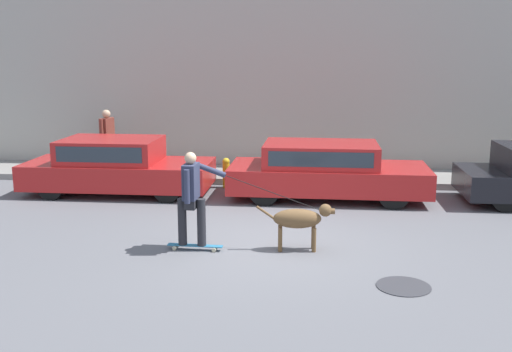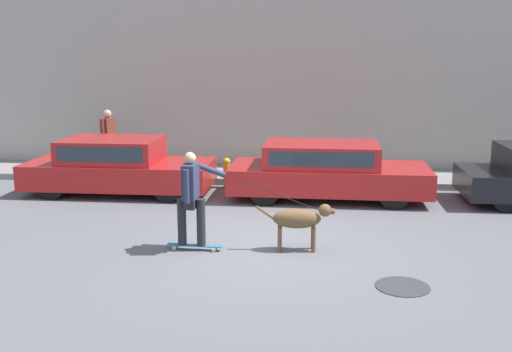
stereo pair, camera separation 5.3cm
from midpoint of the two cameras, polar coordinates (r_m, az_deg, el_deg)
name	(u,v)px [view 1 (the left image)]	position (r m, az deg, el deg)	size (l,w,h in m)	color
ground_plane	(266,244)	(10.42, 0.81, -6.52)	(36.00, 36.00, 0.00)	slate
back_wall	(289,67)	(16.54, 3.06, 10.32)	(32.00, 0.30, 5.73)	#ADA89E
sidewalk_curb	(285,176)	(15.74, 2.72, 0.03)	(30.00, 1.90, 0.16)	gray
parked_car_0	(117,167)	(14.41, -13.21, 0.84)	(4.33, 1.86, 1.29)	black
parked_car_1	(326,171)	(13.59, 6.57, 0.49)	(4.45, 1.85, 1.27)	black
dog	(300,219)	(10.00, 4.05, -4.13)	(1.31, 0.38, 0.80)	brown
skateboarder	(192,195)	(9.94, -6.26, -1.82)	(2.64, 0.60, 1.67)	beige
pedestrian_with_bag	(107,136)	(16.64, -14.09, 3.68)	(0.30, 0.69, 1.60)	brown
manhole_cover	(404,286)	(8.87, 13.70, -10.17)	(0.77, 0.77, 0.01)	#38383D
fire_hydrant	(226,172)	(14.66, -2.96, 0.39)	(0.18, 0.18, 0.74)	gold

